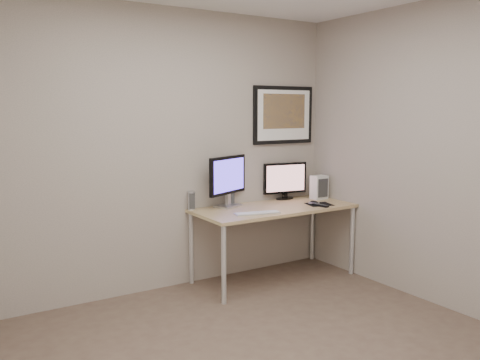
{
  "coord_description": "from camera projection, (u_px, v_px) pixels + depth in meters",
  "views": [
    {
      "loc": [
        -1.9,
        -2.62,
        1.69
      ],
      "look_at": [
        0.44,
        1.1,
        1.07
      ],
      "focal_mm": 38.0,
      "sensor_mm": 36.0,
      "label": 1
    }
  ],
  "objects": [
    {
      "name": "speaker_right",
      "position": [
        230.0,
        197.0,
        5.06
      ],
      "size": [
        0.08,
        0.08,
        0.17
      ],
      "primitive_type": "cylinder",
      "rotation": [
        0.0,
        0.0,
        0.23
      ],
      "color": "#B7B7BC",
      "rests_on": "desk"
    },
    {
      "name": "keyboard",
      "position": [
        257.0,
        213.0,
        4.66
      ],
      "size": [
        0.44,
        0.21,
        0.01
      ],
      "primitive_type": "cube",
      "rotation": [
        0.0,
        0.0,
        -0.23
      ],
      "color": "#BBBBC0",
      "rests_on": "desk"
    },
    {
      "name": "desk",
      "position": [
        274.0,
        213.0,
        5.0
      ],
      "size": [
        1.6,
        0.7,
        0.73
      ],
      "color": "#8F6945",
      "rests_on": "floor"
    },
    {
      "name": "floor",
      "position": [
        271.0,
        360.0,
        3.43
      ],
      "size": [
        3.6,
        3.6,
        0.0
      ],
      "primitive_type": "plane",
      "color": "brown",
      "rests_on": "ground"
    },
    {
      "name": "monitor_tv",
      "position": [
        285.0,
        180.0,
        5.38
      ],
      "size": [
        0.5,
        0.14,
        0.39
      ],
      "rotation": [
        0.0,
        0.0,
        -0.15
      ],
      "color": "black",
      "rests_on": "desk"
    },
    {
      "name": "fan_unit",
      "position": [
        319.0,
        187.0,
        5.42
      ],
      "size": [
        0.16,
        0.12,
        0.25
      ],
      "primitive_type": "cube",
      "rotation": [
        0.0,
        0.0,
        -0.0
      ],
      "color": "silver",
      "rests_on": "desk"
    },
    {
      "name": "mouse",
      "position": [
        314.0,
        202.0,
        5.12
      ],
      "size": [
        0.08,
        0.11,
        0.03
      ],
      "primitive_type": "ellipsoid",
      "rotation": [
        0.0,
        0.0,
        0.23
      ],
      "color": "black",
      "rests_on": "mousepad"
    },
    {
      "name": "mousepad",
      "position": [
        319.0,
        204.0,
        5.11
      ],
      "size": [
        0.29,
        0.27,
        0.0
      ],
      "primitive_type": "cube",
      "rotation": [
        0.0,
        0.0,
        -0.26
      ],
      "color": "black",
      "rests_on": "desk"
    },
    {
      "name": "remote",
      "position": [
        320.0,
        205.0,
        5.01
      ],
      "size": [
        0.08,
        0.19,
        0.02
      ],
      "primitive_type": "cube",
      "rotation": [
        0.0,
        0.0,
        0.2
      ],
      "color": "black",
      "rests_on": "desk"
    },
    {
      "name": "speaker_left",
      "position": [
        191.0,
        201.0,
        4.84
      ],
      "size": [
        0.09,
        0.09,
        0.18
      ],
      "primitive_type": "cylinder",
      "rotation": [
        0.0,
        0.0,
        -0.29
      ],
      "color": "#B7B7BC",
      "rests_on": "desk"
    },
    {
      "name": "room",
      "position": [
        236.0,
        115.0,
        3.58
      ],
      "size": [
        3.6,
        3.6,
        3.6
      ],
      "color": "white",
      "rests_on": "ground"
    },
    {
      "name": "framed_art",
      "position": [
        283.0,
        115.0,
        5.33
      ],
      "size": [
        0.75,
        0.04,
        0.6
      ],
      "color": "black",
      "rests_on": "room"
    },
    {
      "name": "monitor_large",
      "position": [
        228.0,
        179.0,
        4.96
      ],
      "size": [
        0.52,
        0.26,
        0.5
      ],
      "rotation": [
        0.0,
        0.0,
        0.41
      ],
      "color": "#B7B7BC",
      "rests_on": "desk"
    }
  ]
}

